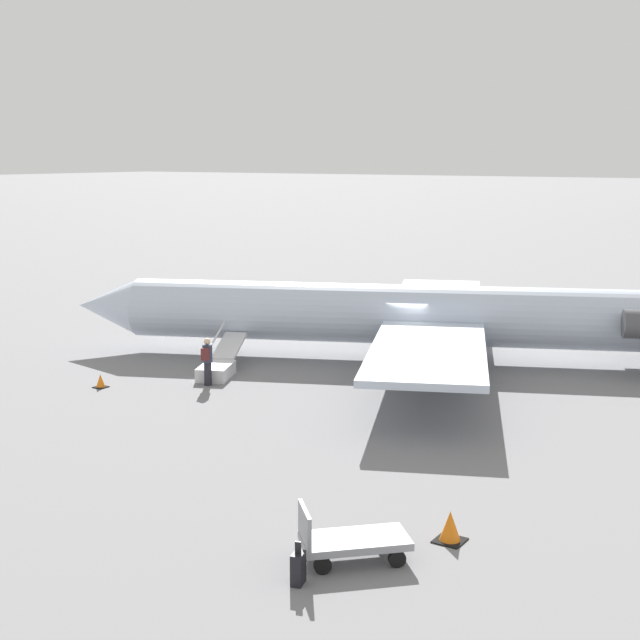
% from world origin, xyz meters
% --- Properties ---
extents(ground_plane, '(600.00, 600.00, 0.00)m').
position_xyz_m(ground_plane, '(0.00, 0.00, 0.00)').
color(ground_plane, slate).
extents(airplane_main, '(27.07, 21.24, 6.35)m').
position_xyz_m(airplane_main, '(-0.81, -0.35, 1.90)').
color(airplane_main, silver).
rests_on(airplane_main, ground).
extents(boarding_stairs, '(2.54, 4.08, 1.62)m').
position_xyz_m(boarding_stairs, '(4.75, 6.16, 0.36)').
color(boarding_stairs, silver).
rests_on(boarding_stairs, ground).
extents(passenger, '(0.45, 0.57, 1.74)m').
position_xyz_m(passenger, '(4.13, 7.55, 1.00)').
color(passenger, '#23232D').
rests_on(passenger, ground).
extents(luggage_cart, '(2.34, 2.32, 1.22)m').
position_xyz_m(luggage_cart, '(-7.49, 16.98, 0.46)').
color(luggage_cart, gray).
rests_on(luggage_cart, ground).
extents(suitcase, '(0.31, 0.41, 0.88)m').
position_xyz_m(suitcase, '(-7.17, 18.36, 0.33)').
color(suitcase, black).
rests_on(suitcase, ground).
extents(traffic_cone_near_stairs, '(0.44, 0.44, 0.49)m').
position_xyz_m(traffic_cone_near_stairs, '(7.17, 9.87, 0.22)').
color(traffic_cone_near_stairs, black).
rests_on(traffic_cone_near_stairs, ground).
extents(traffic_cone_near_cart, '(0.63, 0.63, 0.69)m').
position_xyz_m(traffic_cone_near_cart, '(-8.83, 14.96, 0.32)').
color(traffic_cone_near_cart, black).
rests_on(traffic_cone_near_cart, ground).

